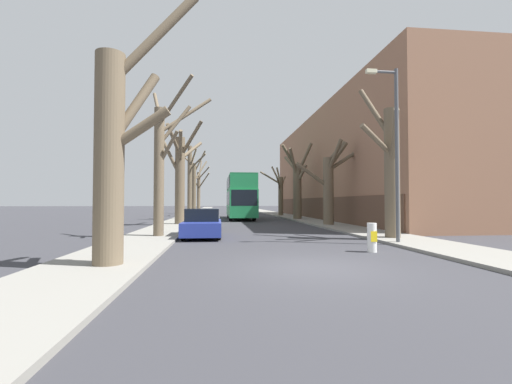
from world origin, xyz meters
TOP-DOWN VIEW (x-y plane):
  - ground_plane at (0.00, 0.00)m, footprint 300.00×300.00m
  - sidewalk_left at (-5.91, 50.00)m, footprint 2.87×120.00m
  - sidewalk_right at (5.91, 50.00)m, footprint 2.87×120.00m
  - building_facade_right at (12.33, 26.54)m, footprint 10.08×37.53m
  - street_tree_left_0 at (-5.40, 0.49)m, footprint 2.76×1.28m
  - street_tree_left_1 at (-5.39, 8.34)m, footprint 3.15×2.76m
  - street_tree_left_2 at (-5.49, 17.60)m, footprint 3.24×4.59m
  - street_tree_left_3 at (-5.37, 25.56)m, footprint 1.90×3.84m
  - street_tree_left_4 at (-5.55, 34.36)m, footprint 3.15×2.26m
  - street_tree_left_5 at (-5.46, 42.69)m, footprint 3.28×3.76m
  - street_tree_right_0 at (5.57, 6.31)m, footprint 2.62×3.22m
  - street_tree_right_1 at (5.60, 15.50)m, footprint 4.46×2.22m
  - street_tree_right_2 at (5.32, 24.67)m, footprint 3.21×3.70m
  - street_tree_right_3 at (5.27, 34.10)m, footprint 3.70×4.26m
  - double_decker_bus at (-0.26, 27.03)m, footprint 2.63×11.36m
  - parked_car_0 at (-3.38, 8.52)m, footprint 1.88×4.31m
  - parked_car_1 at (-3.38, 14.06)m, footprint 1.78×4.01m
  - lamp_post at (4.80, 4.49)m, footprint 1.40×0.20m
  - traffic_bollard at (2.88, 2.61)m, footprint 0.33×0.34m

SIDE VIEW (x-z plane):
  - ground_plane at x=0.00m, z-range 0.00..0.00m
  - sidewalk_left at x=-5.91m, z-range 0.00..0.12m
  - sidewalk_right at x=5.91m, z-range 0.00..0.12m
  - traffic_bollard at x=2.88m, z-range 0.00..1.03m
  - parked_car_1 at x=-3.38m, z-range -0.03..1.32m
  - parked_car_0 at x=-3.38m, z-range -0.04..1.41m
  - double_decker_bus at x=-0.26m, z-range 0.30..4.76m
  - street_tree_right_1 at x=5.60m, z-range -0.06..6.19m
  - street_tree_right_3 at x=5.27m, z-range -0.19..6.39m
  - street_tree_left_0 at x=-5.40m, z-range -0.69..7.15m
  - street_tree_right_0 at x=5.57m, z-range -0.29..7.30m
  - street_tree_right_2 at x=5.32m, z-range -0.29..7.34m
  - street_tree_left_5 at x=-5.46m, z-range -0.43..7.81m
  - street_tree_left_4 at x=-5.55m, z-range -0.37..7.90m
  - street_tree_left_1 at x=-5.39m, z-range -0.09..7.69m
  - street_tree_left_2 at x=-5.49m, z-range -0.03..7.93m
  - street_tree_left_3 at x=-5.37m, z-range 0.27..7.69m
  - lamp_post at x=4.80m, z-range 0.46..7.89m
  - building_facade_right at x=12.33m, z-range -0.01..11.07m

